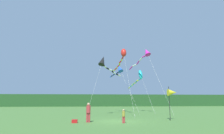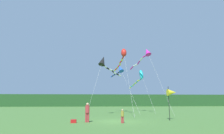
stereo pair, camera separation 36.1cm
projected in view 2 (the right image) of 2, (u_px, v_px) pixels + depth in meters
ground_plane at (118, 121)px, 17.96m from camera, size 120.00×120.00×0.00m
distant_treeline at (102, 100)px, 62.45m from camera, size 108.00×3.63×3.84m
person_adult at (87, 111)px, 17.44m from camera, size 0.39×0.39×1.75m
person_child at (122, 115)px, 16.79m from camera, size 0.26×0.26×1.20m
cooler_box at (74, 121)px, 16.87m from camera, size 0.49×0.35×0.30m
banner_flag_pole at (172, 93)px, 19.30m from camera, size 0.90×0.70×3.38m
kite_black at (104, 62)px, 26.69m from camera, size 5.17×6.71×8.26m
kite_red at (123, 55)px, 27.65m from camera, size 1.31×10.57×9.42m
kite_blue at (120, 69)px, 32.78m from camera, size 3.63×7.74×8.23m
kite_magenta at (146, 54)px, 30.50m from camera, size 3.74×10.26×10.31m
kite_cyan at (140, 77)px, 34.14m from camera, size 2.21×9.71×7.43m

